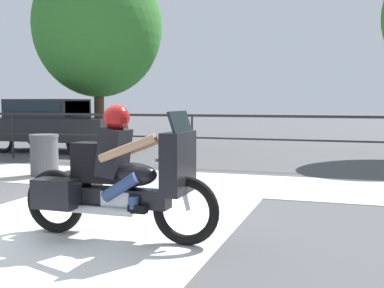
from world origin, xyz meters
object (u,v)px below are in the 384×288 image
Objects in this scene: motorcycle at (118,179)px; trash_bin at (44,155)px; tree_behind_car at (98,27)px; parked_car at (52,122)px.

motorcycle is 5.11m from trash_bin.
tree_behind_car is at bearing 107.86° from trash_bin.
trash_bin is (2.67, -4.23, -0.49)m from parked_car.
trash_bin is at bearing -56.49° from parked_car.
trash_bin is at bearing -72.14° from tree_behind_car.
parked_car is at bearing 122.31° from trash_bin.
motorcycle is at bearing -46.03° from trash_bin.
motorcycle is 11.16m from tree_behind_car.
trash_bin is 0.14× the size of tree_behind_car.
tree_behind_car is (0.88, 1.34, 3.02)m from parked_car.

